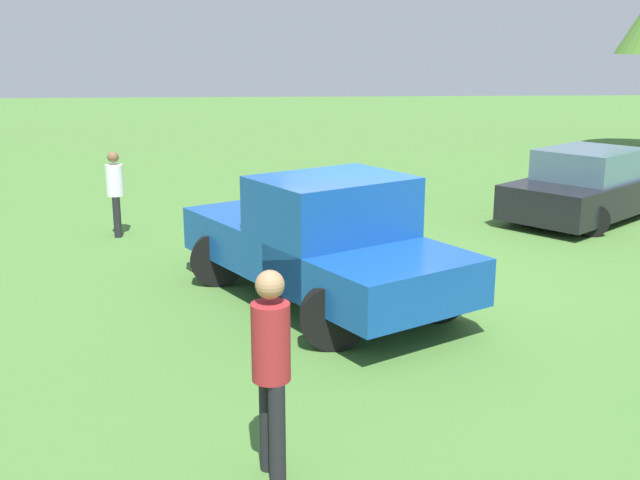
{
  "coord_description": "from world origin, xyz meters",
  "views": [
    {
      "loc": [
        -1.44,
        -10.87,
        3.57
      ],
      "look_at": [
        -0.78,
        -0.67,
        0.9
      ],
      "focal_mm": 43.03,
      "sensor_mm": 36.0,
      "label": 1
    }
  ],
  "objects_px": {
    "person_bystander": "(115,189)",
    "person_visitor": "(271,362)",
    "pickup_truck": "(325,238)",
    "sedan_near": "(591,187)"
  },
  "relations": [
    {
      "from": "person_bystander",
      "to": "person_visitor",
      "type": "height_order",
      "value": "person_visitor"
    },
    {
      "from": "person_bystander",
      "to": "person_visitor",
      "type": "bearing_deg",
      "value": -83.59
    },
    {
      "from": "pickup_truck",
      "to": "person_visitor",
      "type": "relative_size",
      "value": 2.77
    },
    {
      "from": "sedan_near",
      "to": "person_bystander",
      "type": "height_order",
      "value": "person_bystander"
    },
    {
      "from": "pickup_truck",
      "to": "sedan_near",
      "type": "bearing_deg",
      "value": -80.11
    },
    {
      "from": "sedan_near",
      "to": "person_bystander",
      "type": "relative_size",
      "value": 2.85
    },
    {
      "from": "pickup_truck",
      "to": "sedan_near",
      "type": "xyz_separation_m",
      "value": [
        5.85,
        5.02,
        -0.29
      ]
    },
    {
      "from": "person_visitor",
      "to": "sedan_near",
      "type": "bearing_deg",
      "value": -148.58
    },
    {
      "from": "pickup_truck",
      "to": "sedan_near",
      "type": "height_order",
      "value": "pickup_truck"
    },
    {
      "from": "pickup_truck",
      "to": "person_bystander",
      "type": "height_order",
      "value": "pickup_truck"
    }
  ]
}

